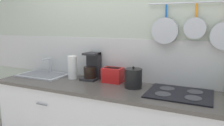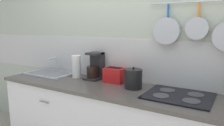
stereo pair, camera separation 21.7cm
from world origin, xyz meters
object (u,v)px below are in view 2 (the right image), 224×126
at_px(coffee_maker, 95,68).
at_px(toaster, 115,75).
at_px(paper_towel_roll, 76,67).
at_px(kettle, 133,79).

xyz_separation_m(coffee_maker, toaster, (0.28, -0.03, -0.05)).
bearing_deg(paper_towel_roll, kettle, -4.26).
distance_m(coffee_maker, kettle, 0.57).
height_order(paper_towel_roll, toaster, paper_towel_roll).
height_order(paper_towel_roll, coffee_maker, coffee_maker).
bearing_deg(coffee_maker, kettle, -13.27).
relative_size(paper_towel_roll, toaster, 1.15).
xyz_separation_m(paper_towel_roll, kettle, (0.78, -0.06, -0.04)).
distance_m(paper_towel_roll, kettle, 0.78).
height_order(paper_towel_roll, kettle, paper_towel_roll).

